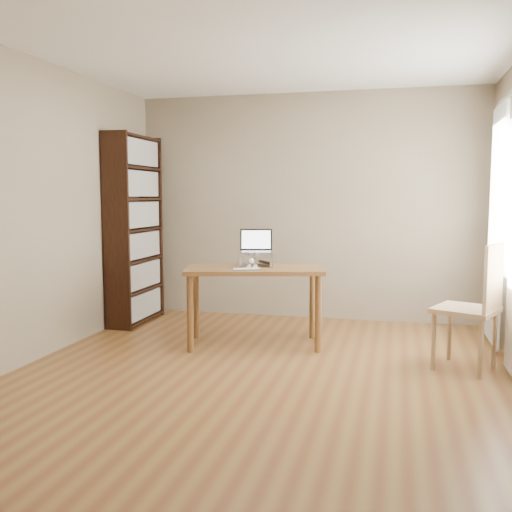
% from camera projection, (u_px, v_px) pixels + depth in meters
% --- Properties ---
extents(room, '(4.04, 4.54, 2.64)m').
position_uv_depth(room, '(265.00, 212.00, 4.43)').
color(room, brown).
rests_on(room, ground).
extents(bookshelf, '(0.30, 0.90, 2.10)m').
position_uv_depth(bookshelf, '(135.00, 230.00, 6.39)').
color(bookshelf, black).
rests_on(bookshelf, ground).
extents(curtains, '(0.03, 1.90, 2.25)m').
position_uv_depth(curtains, '(507.00, 227.00, 4.75)').
color(curtains, white).
rests_on(curtains, ground).
extents(desk, '(1.40, 0.94, 0.75)m').
position_uv_depth(desk, '(254.00, 279.00, 5.42)').
color(desk, brown).
rests_on(desk, ground).
extents(laptop_stand, '(0.32, 0.25, 0.13)m').
position_uv_depth(laptop_stand, '(256.00, 258.00, 5.47)').
color(laptop_stand, silver).
rests_on(laptop_stand, desk).
extents(laptop, '(0.36, 0.33, 0.22)m').
position_uv_depth(laptop, '(258.00, 246.00, 5.51)').
color(laptop, silver).
rests_on(laptop, laptop_stand).
extents(keyboard, '(0.28, 0.20, 0.02)m').
position_uv_depth(keyboard, '(247.00, 269.00, 5.19)').
color(keyboard, silver).
rests_on(keyboard, desk).
extents(coaster, '(0.09, 0.09, 0.01)m').
position_uv_depth(coaster, '(299.00, 273.00, 5.00)').
color(coaster, brown).
rests_on(coaster, desk).
extents(cat, '(0.26, 0.49, 0.17)m').
position_uv_depth(cat, '(255.00, 259.00, 5.51)').
color(cat, '#443C35').
rests_on(cat, desk).
extents(chair, '(0.62, 0.61, 1.05)m').
position_uv_depth(chair, '(476.00, 301.00, 4.63)').
color(chair, '#A18457').
rests_on(chair, ground).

